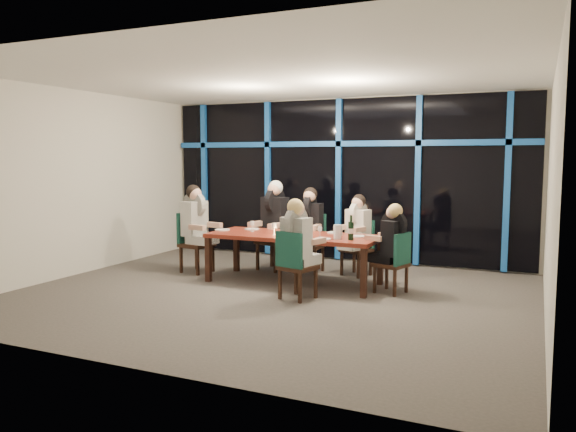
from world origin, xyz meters
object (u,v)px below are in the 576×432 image
Objects in this scene: chair_near_mid at (294,262)px; wine_bottle at (351,230)px; chair_far_right at (359,244)px; chair_end_left at (193,239)px; water_pitcher at (338,232)px; chair_far_left at (277,235)px; diner_far_left at (274,212)px; diner_end_right at (392,235)px; chair_far_mid at (311,240)px; dining_table at (293,239)px; diner_near_mid at (298,234)px; diner_far_right at (357,223)px; diner_far_mid at (309,217)px; chair_end_right at (396,260)px; diner_end_left at (196,216)px.

chair_near_mid is 2.65× the size of wine_bottle.
chair_far_right is 0.97× the size of chair_near_mid.
water_pitcher is at bearing -86.44° from chair_end_left.
chair_near_mid is at bearing -45.54° from chair_far_left.
diner_end_right is at bearing -6.95° from diner_far_left.
chair_far_left reaches higher than chair_far_mid.
dining_table is 7.40× the size of wine_bottle.
diner_near_mid reaches higher than diner_end_right.
diner_far_right is at bearing -83.27° from diner_near_mid.
chair_far_mid is 0.79m from diner_far_left.
diner_far_left is at bearing -152.74° from chair_far_right.
water_pitcher is at bearing -59.14° from diner_end_right.
dining_table is 1.89m from chair_end_left.
chair_far_left is 2.13m from chair_near_mid.
chair_near_mid is (0.42, -0.93, -0.16)m from dining_table.
diner_far_right reaches higher than dining_table.
diner_far_mid reaches higher than dining_table.
water_pitcher is at bearing -61.77° from chair_end_right.
diner_far_left is (-1.46, -0.20, 0.49)m from chair_far_right.
chair_end_right is 2.47× the size of wine_bottle.
chair_far_mid is at bearing -155.68° from chair_far_right.
diner_end_right is at bearing -30.65° from chair_far_mid.
chair_far_mid is 0.83m from chair_far_right.
chair_end_right is (1.67, -0.96, -0.05)m from chair_far_mid.
diner_near_mid is at bearing -73.20° from diner_far_mid.
water_pitcher reaches higher than chair_near_mid.
diner_far_right reaches higher than chair_far_right.
diner_end_left is at bearing -9.06° from chair_near_mid.
wine_bottle reaches higher than dining_table.
chair_far_right is at bearing 10.11° from diner_far_mid.
water_pitcher is (0.06, -1.11, -0.01)m from diner_far_right.
diner_near_mid is (0.52, -1.70, -0.03)m from diner_far_mid.
chair_end_right is at bearing -8.91° from chair_far_left.
diner_far_right is at bearing -61.75° from diner_end_left.
dining_table is at bearing 169.13° from wine_bottle.
chair_near_mid is (-1.17, -0.90, 0.04)m from chair_end_right.
diner_end_right is (-0.07, 0.02, 0.35)m from chair_end_right.
chair_end_left reaches higher than chair_far_right.
chair_far_left reaches higher than chair_near_mid.
diner_far_left is 1.20× the size of diner_end_right.
wine_bottle is at bearing -44.67° from diner_far_mid.
diner_far_mid reaches higher than chair_far_left.
diner_end_right is at bearing -124.30° from chair_near_mid.
wine_bottle is (-0.54, -0.18, 0.05)m from diner_end_right.
chair_end_left is 4.81× the size of water_pitcher.
chair_far_right is at bearing 100.91° from wine_bottle.
chair_near_mid is 1.91m from diner_far_right.
diner_far_mid is (-0.50, 1.78, 0.40)m from chair_near_mid.
chair_far_right is 0.93× the size of diner_end_left.
diner_far_left reaches higher than water_pitcher.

